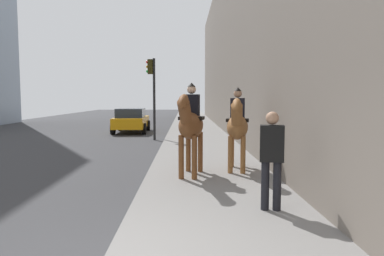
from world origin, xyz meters
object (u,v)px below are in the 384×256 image
car_near_lane (131,120)px  mounted_horse_near (191,124)px  traffic_light_near_curb (152,86)px  mounted_horse_far (237,125)px  pedestrian_greeting (272,154)px

car_near_lane → mounted_horse_near: bearing=-165.8°
car_near_lane → traffic_light_near_curb: size_ratio=1.02×
mounted_horse_near → car_near_lane: 13.02m
mounted_horse_far → car_near_lane: bearing=-149.3°
mounted_horse_far → pedestrian_greeting: 3.42m
mounted_horse_near → mounted_horse_far: size_ratio=1.04×
pedestrian_greeting → car_near_lane: bearing=28.1°
pedestrian_greeting → traffic_light_near_curb: 11.91m
mounted_horse_far → car_near_lane: mounted_horse_far is taller
pedestrian_greeting → traffic_light_near_curb: size_ratio=0.43×
mounted_horse_near → traffic_light_near_curb: bearing=-157.4°
car_near_lane → traffic_light_near_curb: traffic_light_near_curb is taller
mounted_horse_near → traffic_light_near_curb: (8.63, 1.73, 1.24)m
pedestrian_greeting → car_near_lane: pedestrian_greeting is taller
mounted_horse_near → mounted_horse_far: bearing=128.4°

